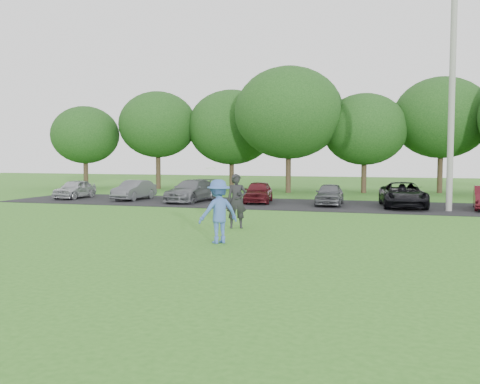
{
  "coord_description": "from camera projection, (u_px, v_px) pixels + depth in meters",
  "views": [
    {
      "loc": [
        5.48,
        -14.6,
        2.62
      ],
      "look_at": [
        0.0,
        3.5,
        1.3
      ],
      "focal_mm": 40.0,
      "sensor_mm": 36.0,
      "label": 1
    }
  ],
  "objects": [
    {
      "name": "ground",
      "position": [
        206.0,
        244.0,
        15.7
      ],
      "size": [
        100.0,
        100.0,
        0.0
      ],
      "primitive_type": "plane",
      "color": "#326F1F",
      "rests_on": "ground"
    },
    {
      "name": "parking_lot",
      "position": [
        292.0,
        204.0,
        28.11
      ],
      "size": [
        32.0,
        6.5,
        0.03
      ],
      "primitive_type": "cube",
      "color": "black",
      "rests_on": "ground"
    },
    {
      "name": "utility_pole",
      "position": [
        452.0,
        105.0,
        24.31
      ],
      "size": [
        0.28,
        0.28,
        9.77
      ],
      "primitive_type": "cylinder",
      "color": "gray",
      "rests_on": "ground"
    },
    {
      "name": "frisbee_player",
      "position": [
        218.0,
        211.0,
        15.81
      ],
      "size": [
        1.37,
        1.35,
        2.27
      ],
      "color": "#3D5FAD",
      "rests_on": "ground"
    },
    {
      "name": "camera_bystander",
      "position": [
        237.0,
        201.0,
        19.05
      ],
      "size": [
        0.82,
        0.68,
        1.94
      ],
      "color": "black",
      "rests_on": "ground"
    },
    {
      "name": "parked_cars",
      "position": [
        302.0,
        193.0,
        27.91
      ],
      "size": [
        27.89,
        4.66,
        1.24
      ],
      "color": "#AAACB2",
      "rests_on": "parking_lot"
    },
    {
      "name": "tree_row",
      "position": [
        342.0,
        121.0,
        36.65
      ],
      "size": [
        42.39,
        9.85,
        8.64
      ],
      "color": "#38281C",
      "rests_on": "ground"
    }
  ]
}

